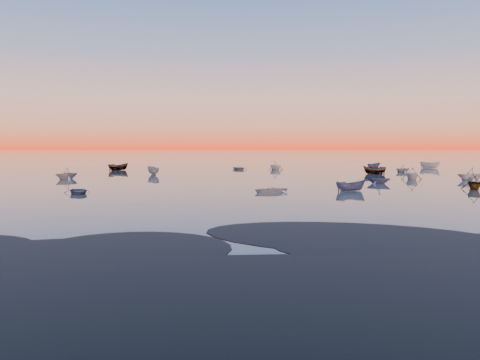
{
  "coord_description": "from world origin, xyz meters",
  "views": [
    {
      "loc": [
        -0.63,
        -24.95,
        5.34
      ],
      "look_at": [
        2.86,
        28.0,
        1.26
      ],
      "focal_mm": 35.0,
      "sensor_mm": 36.0,
      "label": 1
    }
  ],
  "objects": [
    {
      "name": "mud_lobes",
      "position": [
        0.0,
        -1.0,
        0.01
      ],
      "size": [
        140.0,
        6.0,
        0.07
      ],
      "primitive_type": null,
      "color": "black",
      "rests_on": "ground"
    },
    {
      "name": "boat_near_center",
      "position": [
        15.45,
        27.2,
        0.0
      ],
      "size": [
        1.74,
        3.6,
        1.21
      ],
      "primitive_type": "imported",
      "rotation": [
        0.0,
        0.0,
        1.65
      ],
      "color": "#364068",
      "rests_on": "ground"
    },
    {
      "name": "ground",
      "position": [
        0.0,
        100.0,
        0.0
      ],
      "size": [
        600.0,
        600.0,
        0.0
      ],
      "primitive_type": "plane",
      "color": "#6A6259",
      "rests_on": "ground"
    },
    {
      "name": "boat_near_left",
      "position": [
        -14.74,
        26.17,
        0.0
      ],
      "size": [
        4.11,
        2.86,
        0.95
      ],
      "primitive_type": "imported",
      "rotation": [
        0.0,
        0.0,
        0.38
      ],
      "color": "#364068",
      "rests_on": "ground"
    },
    {
      "name": "boat_near_right",
      "position": [
        30.13,
        43.96,
        0.0
      ],
      "size": [
        4.04,
        2.06,
        1.37
      ],
      "primitive_type": "imported",
      "rotation": [
        0.0,
        0.0,
        3.06
      ],
      "color": "silver",
      "rests_on": "ground"
    },
    {
      "name": "moored_fleet",
      "position": [
        0.0,
        53.0,
        0.0
      ],
      "size": [
        124.0,
        58.0,
        1.2
      ],
      "primitive_type": null,
      "color": "silver",
      "rests_on": "ground"
    }
  ]
}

